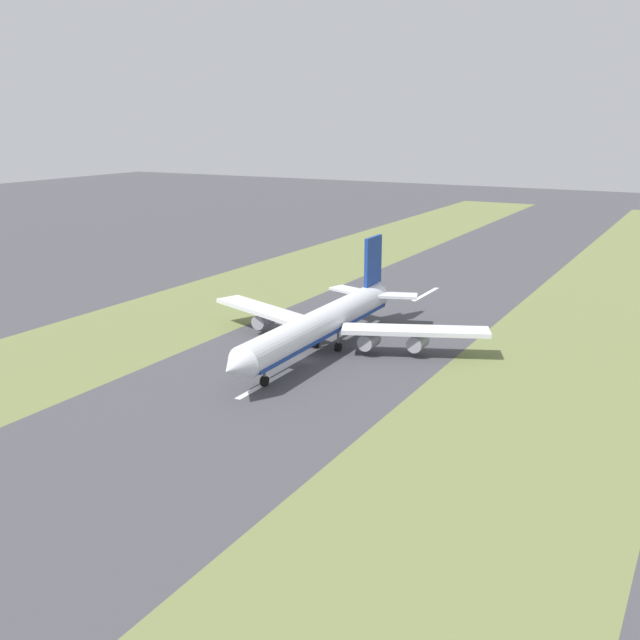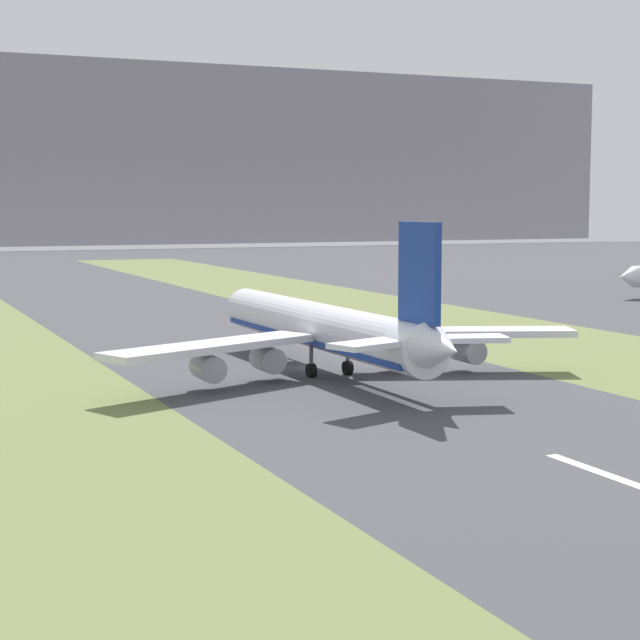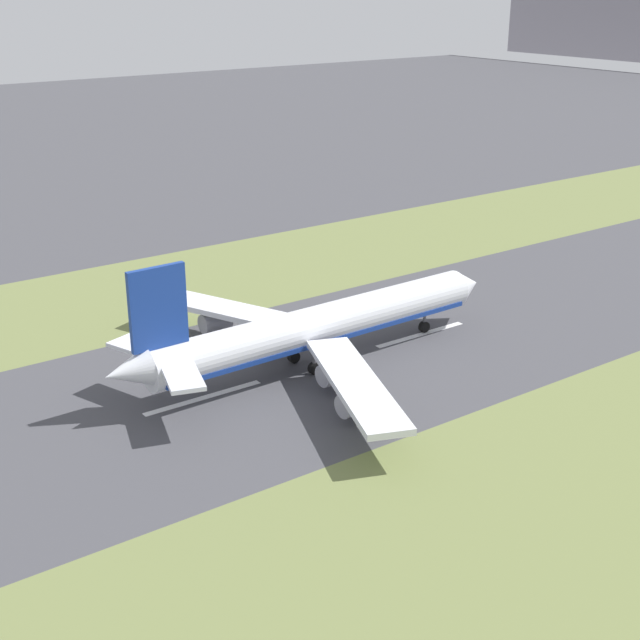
# 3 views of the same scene
# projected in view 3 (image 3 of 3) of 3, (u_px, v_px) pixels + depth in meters

# --- Properties ---
(ground_plane) EXTENTS (800.00, 800.00, 0.00)m
(ground_plane) POSITION_uv_depth(u_px,v_px,m) (347.00, 356.00, 136.85)
(ground_plane) COLOR #424247
(grass_median_west) EXTENTS (40.00, 600.00, 0.01)m
(grass_median_west) POSITION_uv_depth(u_px,v_px,m) (205.00, 280.00, 170.97)
(grass_median_west) COLOR olive
(grass_median_west) RESTS_ON ground
(grass_median_east) EXTENTS (40.00, 600.00, 0.01)m
(grass_median_east) POSITION_uv_depth(u_px,v_px,m) (583.00, 482.00, 102.73)
(grass_median_east) COLOR olive
(grass_median_east) RESTS_ON ground
(centreline_dash_mid) EXTENTS (1.20, 18.00, 0.01)m
(centreline_dash_mid) POSITION_uv_depth(u_px,v_px,m) (204.00, 398.00, 123.29)
(centreline_dash_mid) COLOR silver
(centreline_dash_mid) RESTS_ON ground
(centreline_dash_far) EXTENTS (1.20, 18.00, 0.01)m
(centreline_dash_far) POSITION_uv_depth(u_px,v_px,m) (420.00, 335.00, 145.01)
(centreline_dash_far) COLOR silver
(centreline_dash_far) RESTS_ON ground
(airplane_main_jet) EXTENTS (64.13, 67.09, 20.20)m
(airplane_main_jet) POSITION_uv_depth(u_px,v_px,m) (310.00, 329.00, 131.05)
(airplane_main_jet) COLOR silver
(airplane_main_jet) RESTS_ON ground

